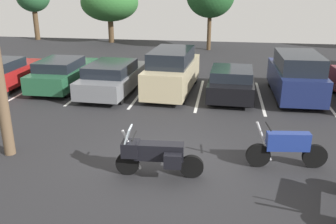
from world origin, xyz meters
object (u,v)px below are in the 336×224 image
object	(u,v)px
car_red	(4,73)
car_green	(63,73)
motorcycle_touring	(156,154)
car_navy	(296,76)
car_black	(231,82)
car_grey	(113,77)
car_champagne	(172,71)
motorcycle_second	(287,147)

from	to	relation	value
car_red	car_green	distance (m)	2.74
motorcycle_touring	car_red	xyz separation A→B (m)	(-8.57, 7.17, 0.08)
car_red	car_navy	size ratio (longest dim) A/B	0.92
motorcycle_touring	car_green	distance (m)	9.68
car_black	car_grey	bearing A→B (deg)	-177.71
car_green	car_grey	distance (m)	2.60
car_red	car_black	world-z (taller)	car_red
car_green	car_navy	distance (m)	10.57
car_navy	car_green	bearing A→B (deg)	-179.98
motorcycle_touring	car_red	distance (m)	11.17
motorcycle_touring	car_green	world-z (taller)	car_green
car_red	car_champagne	distance (m)	7.91
car_red	car_green	bearing A→B (deg)	11.09
car_black	car_navy	size ratio (longest dim) A/B	0.95
car_green	car_navy	bearing A→B (deg)	0.02
car_red	car_green	world-z (taller)	car_red
car_black	motorcycle_second	bearing A→B (deg)	-77.62
motorcycle_touring	motorcycle_second	bearing A→B (deg)	16.58
motorcycle_second	car_black	world-z (taller)	motorcycle_second
car_champagne	motorcycle_touring	bearing A→B (deg)	-84.96
car_grey	car_black	size ratio (longest dim) A/B	1.14
car_champagne	car_black	world-z (taller)	car_champagne
car_green	car_black	size ratio (longest dim) A/B	1.04
car_red	car_black	distance (m)	10.54
car_grey	car_black	bearing A→B (deg)	2.29
motorcycle_second	car_navy	world-z (taller)	car_navy
motorcycle_touring	car_black	xyz separation A→B (m)	(1.97, 7.49, 0.03)
car_green	car_champagne	size ratio (longest dim) A/B	0.92
motorcycle_touring	car_black	distance (m)	7.74
motorcycle_second	car_champagne	world-z (taller)	car_champagne
motorcycle_touring	car_black	size ratio (longest dim) A/B	0.52
car_black	car_navy	world-z (taller)	car_navy
car_red	car_grey	distance (m)	5.26
motorcycle_second	car_green	bearing A→B (deg)	144.19
motorcycle_touring	car_navy	bearing A→B (deg)	58.67
motorcycle_touring	car_champagne	distance (m)	7.74
motorcycle_second	car_navy	size ratio (longest dim) A/B	0.47
car_champagne	car_black	distance (m)	2.67
car_black	car_navy	xyz separation A→B (m)	(2.72, 0.21, 0.31)
motorcycle_second	car_champagne	bearing A→B (deg)	121.30
car_grey	car_champagne	size ratio (longest dim) A/B	1.00
motorcycle_second	motorcycle_touring	bearing A→B (deg)	-163.42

